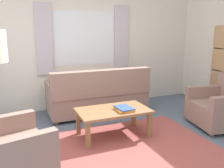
{
  "coord_description": "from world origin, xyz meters",
  "views": [
    {
      "loc": [
        -1.45,
        -2.82,
        1.65
      ],
      "look_at": [
        0.0,
        0.7,
        0.79
      ],
      "focal_mm": 39.28,
      "sensor_mm": 36.0,
      "label": 1
    }
  ],
  "objects_px": {
    "armchair_right": "(222,107)",
    "book_stack_on_table": "(124,109)",
    "couch": "(98,96)",
    "armchair_left": "(4,152)",
    "coffee_table": "(113,113)"
  },
  "relations": [
    {
      "from": "couch",
      "to": "coffee_table",
      "type": "height_order",
      "value": "couch"
    },
    {
      "from": "armchair_left",
      "to": "book_stack_on_table",
      "type": "distance_m",
      "value": 1.77
    },
    {
      "from": "couch",
      "to": "book_stack_on_table",
      "type": "distance_m",
      "value": 1.19
    },
    {
      "from": "armchair_left",
      "to": "armchair_right",
      "type": "relative_size",
      "value": 1.04
    },
    {
      "from": "armchair_right",
      "to": "couch",
      "type": "bearing_deg",
      "value": -119.43
    },
    {
      "from": "couch",
      "to": "armchair_right",
      "type": "height_order",
      "value": "couch"
    },
    {
      "from": "armchair_left",
      "to": "coffee_table",
      "type": "relative_size",
      "value": 0.91
    },
    {
      "from": "armchair_right",
      "to": "book_stack_on_table",
      "type": "relative_size",
      "value": 2.99
    },
    {
      "from": "armchair_left",
      "to": "armchair_right",
      "type": "xyz_separation_m",
      "value": [
        3.42,
        0.31,
        0.0
      ]
    },
    {
      "from": "couch",
      "to": "armchair_right",
      "type": "relative_size",
      "value": 1.97
    },
    {
      "from": "armchair_left",
      "to": "armchair_right",
      "type": "bearing_deg",
      "value": -98.09
    },
    {
      "from": "couch",
      "to": "book_stack_on_table",
      "type": "relative_size",
      "value": 5.89
    },
    {
      "from": "armchair_right",
      "to": "book_stack_on_table",
      "type": "bearing_deg",
      "value": -87.9
    },
    {
      "from": "couch",
      "to": "armchair_left",
      "type": "relative_size",
      "value": 1.89
    },
    {
      "from": "armchair_left",
      "to": "book_stack_on_table",
      "type": "relative_size",
      "value": 3.12
    }
  ]
}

